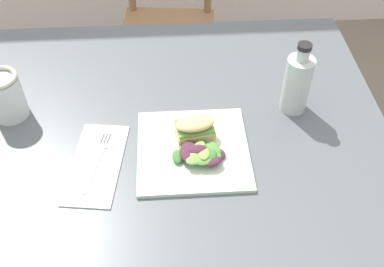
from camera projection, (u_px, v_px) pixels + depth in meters
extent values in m
cube|color=#51565B|center=(145.00, 138.00, 1.15)|extent=(1.23, 0.99, 0.03)
cube|color=#2D2D33|center=(6.00, 130.00, 1.69)|extent=(0.07, 0.07, 0.71)
cube|color=#2D2D33|center=(298.00, 117.00, 1.73)|extent=(0.07, 0.07, 0.71)
cylinder|color=#8E6642|center=(127.00, 99.00, 2.02)|extent=(0.03, 0.03, 0.43)
cylinder|color=#8E6642|center=(204.00, 101.00, 2.00)|extent=(0.03, 0.03, 0.43)
cylinder|color=#8E6642|center=(137.00, 53.00, 2.25)|extent=(0.03, 0.03, 0.43)
cylinder|color=#8E6642|center=(206.00, 55.00, 2.24)|extent=(0.03, 0.03, 0.43)
cube|color=#8E6642|center=(167.00, 35.00, 1.97)|extent=(0.44, 0.44, 0.02)
cube|color=beige|center=(193.00, 150.00, 1.09)|extent=(0.27, 0.27, 0.01)
cube|color=#DBB270|center=(195.00, 133.00, 1.11)|extent=(0.10, 0.07, 0.02)
cube|color=#6B9E47|center=(195.00, 127.00, 1.10)|extent=(0.10, 0.07, 0.01)
ellipsoid|color=#DBB270|center=(195.00, 124.00, 1.09)|extent=(0.10, 0.07, 0.02)
ellipsoid|color=#4C2338|center=(213.00, 153.00, 1.07)|extent=(0.07, 0.06, 0.01)
ellipsoid|color=#518438|center=(205.00, 159.00, 1.04)|extent=(0.06, 0.05, 0.01)
ellipsoid|color=#3D7033|center=(198.00, 146.00, 1.09)|extent=(0.06, 0.05, 0.01)
ellipsoid|color=#4C2338|center=(198.00, 150.00, 1.06)|extent=(0.05, 0.03, 0.02)
ellipsoid|color=#6B9E47|center=(196.00, 159.00, 1.04)|extent=(0.06, 0.05, 0.01)
ellipsoid|color=#3D7033|center=(177.00, 157.00, 1.06)|extent=(0.03, 0.04, 0.01)
ellipsoid|color=#518438|center=(211.00, 150.00, 1.07)|extent=(0.06, 0.06, 0.02)
ellipsoid|color=#4C2338|center=(188.00, 151.00, 1.06)|extent=(0.05, 0.07, 0.02)
ellipsoid|color=#84A84C|center=(198.00, 150.00, 1.06)|extent=(0.05, 0.06, 0.01)
ellipsoid|color=#518438|center=(186.00, 147.00, 1.08)|extent=(0.04, 0.05, 0.01)
ellipsoid|color=#518438|center=(214.00, 150.00, 1.07)|extent=(0.04, 0.07, 0.01)
ellipsoid|color=#4C2338|center=(213.00, 161.00, 1.04)|extent=(0.05, 0.04, 0.01)
ellipsoid|color=#3D7033|center=(208.00, 155.00, 1.05)|extent=(0.05, 0.06, 0.01)
ellipsoid|color=#84A84C|center=(204.00, 153.00, 1.04)|extent=(0.03, 0.04, 0.01)
cube|color=white|center=(97.00, 164.00, 1.07)|extent=(0.15, 0.26, 0.00)
cube|color=silver|center=(93.00, 170.00, 1.05)|extent=(0.04, 0.14, 0.00)
cube|color=silver|center=(105.00, 141.00, 1.11)|extent=(0.04, 0.05, 0.00)
cube|color=#38383D|center=(109.00, 139.00, 1.12)|extent=(0.01, 0.03, 0.00)
cube|color=#38383D|center=(106.00, 138.00, 1.12)|extent=(0.01, 0.03, 0.00)
cube|color=#38383D|center=(103.00, 138.00, 1.12)|extent=(0.01, 0.03, 0.00)
cylinder|color=black|center=(295.00, 92.00, 1.17)|extent=(0.06, 0.06, 0.11)
cylinder|color=#B2BCB7|center=(297.00, 85.00, 1.15)|extent=(0.07, 0.07, 0.15)
cylinder|color=#B2BCB7|center=(303.00, 54.00, 1.08)|extent=(0.03, 0.03, 0.03)
cylinder|color=black|center=(305.00, 47.00, 1.07)|extent=(0.03, 0.03, 0.01)
cylinder|color=#995623|center=(7.00, 101.00, 1.15)|extent=(0.08, 0.08, 0.09)
cylinder|color=silver|center=(6.00, 98.00, 1.15)|extent=(0.09, 0.09, 0.12)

